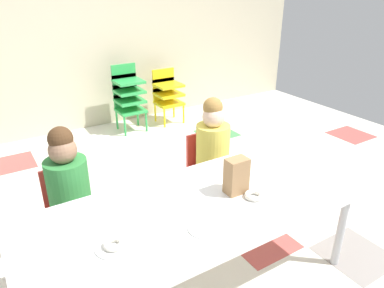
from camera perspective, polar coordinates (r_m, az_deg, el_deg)
The scene contains 12 objects.
ground_plane at distance 2.80m, azimuth -2.78°, elevation -13.32°, with size 6.63×4.87×0.02m.
back_wall at distance 4.52m, azimuth -19.23°, elevation 18.38°, with size 6.63×0.10×2.65m, color beige.
craft_table at distance 2.06m, azimuth 0.24°, elevation -10.77°, with size 1.92×0.83×0.56m.
seated_child_near_camera at distance 2.39m, azimuth -19.09°, elevation -5.72°, with size 0.34×0.34×0.92m.
seated_child_middle_seat at distance 2.79m, azimuth 3.21°, elevation 0.04°, with size 0.32×0.31×0.92m.
kid_chair_green_stack at distance 4.45m, azimuth -10.07°, elevation 7.81°, with size 0.32×0.30×0.80m.
kid_chair_yellow_stack at distance 4.68m, azimuth -3.95°, elevation 8.17°, with size 0.32×0.30×0.68m.
paper_bag_brown at distance 2.12m, azimuth 7.05°, elevation -5.02°, with size 0.13×0.09×0.22m, color #9E754C.
paper_plate_near_edge at distance 1.80m, azimuth -12.23°, elevation -15.62°, with size 0.18×0.18×0.01m, color white.
paper_plate_center_table at distance 1.87m, azimuth 2.14°, elevation -13.12°, with size 0.18×0.18×0.01m, color white.
donut_powdered_on_plate at distance 1.79m, azimuth -12.29°, elevation -15.17°, with size 0.10×0.10×0.03m, color white.
donut_powdered_loose at distance 2.13m, azimuth 9.78°, elevation -8.03°, with size 0.11×0.11×0.03m, color white.
Camera 1 is at (-1.06, -1.94, 1.70)m, focal length 33.69 mm.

